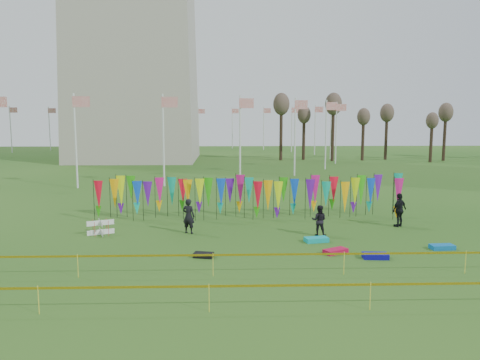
{
  "coord_description": "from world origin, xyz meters",
  "views": [
    {
      "loc": [
        -1.38,
        -19.87,
        5.94
      ],
      "look_at": [
        -0.57,
        6.0,
        2.5
      ],
      "focal_mm": 35.0,
      "sensor_mm": 36.0,
      "label": 1
    }
  ],
  "objects_px": {
    "person_right": "(399,210)",
    "kite_bag_red": "(335,251)",
    "box_kite": "(101,227)",
    "person_left": "(189,216)",
    "kite_bag_black": "(203,255)",
    "kite_bag_teal": "(442,247)",
    "kite_bag_blue": "(375,256)",
    "kite_bag_turquoise": "(316,240)",
    "person_mid": "(319,220)"
  },
  "relations": [
    {
      "from": "person_left",
      "to": "kite_bag_teal",
      "type": "bearing_deg",
      "value": -173.45
    },
    {
      "from": "person_right",
      "to": "kite_bag_turquoise",
      "type": "height_order",
      "value": "person_right"
    },
    {
      "from": "kite_bag_black",
      "to": "kite_bag_teal",
      "type": "relative_size",
      "value": 0.78
    },
    {
      "from": "box_kite",
      "to": "person_right",
      "type": "bearing_deg",
      "value": 4.78
    },
    {
      "from": "box_kite",
      "to": "kite_bag_black",
      "type": "relative_size",
      "value": 0.93
    },
    {
      "from": "person_left",
      "to": "person_right",
      "type": "bearing_deg",
      "value": -151.92
    },
    {
      "from": "person_mid",
      "to": "kite_bag_red",
      "type": "height_order",
      "value": "person_mid"
    },
    {
      "from": "person_right",
      "to": "kite_bag_red",
      "type": "xyz_separation_m",
      "value": [
        -4.69,
        -5.0,
        -0.83
      ]
    },
    {
      "from": "person_left",
      "to": "person_mid",
      "type": "height_order",
      "value": "person_left"
    },
    {
      "from": "person_left",
      "to": "kite_bag_teal",
      "type": "distance_m",
      "value": 12.28
    },
    {
      "from": "kite_bag_black",
      "to": "kite_bag_blue",
      "type": "bearing_deg",
      "value": -3.07
    },
    {
      "from": "kite_bag_turquoise",
      "to": "kite_bag_blue",
      "type": "xyz_separation_m",
      "value": [
        2.0,
        -2.74,
        -0.0
      ]
    },
    {
      "from": "box_kite",
      "to": "kite_bag_black",
      "type": "height_order",
      "value": "box_kite"
    },
    {
      "from": "person_mid",
      "to": "kite_bag_teal",
      "type": "height_order",
      "value": "person_mid"
    },
    {
      "from": "person_right",
      "to": "kite_bag_red",
      "type": "bearing_deg",
      "value": 12.47
    },
    {
      "from": "person_left",
      "to": "kite_bag_blue",
      "type": "height_order",
      "value": "person_left"
    },
    {
      "from": "kite_bag_turquoise",
      "to": "person_mid",
      "type": "bearing_deg",
      "value": 73.44
    },
    {
      "from": "person_right",
      "to": "kite_bag_teal",
      "type": "distance_m",
      "value": 4.58
    },
    {
      "from": "person_left",
      "to": "person_right",
      "type": "height_order",
      "value": "person_right"
    },
    {
      "from": "person_mid",
      "to": "kite_bag_red",
      "type": "relative_size",
      "value": 1.43
    },
    {
      "from": "kite_bag_blue",
      "to": "kite_bag_black",
      "type": "relative_size",
      "value": 1.27
    },
    {
      "from": "kite_bag_teal",
      "to": "kite_bag_blue",
      "type": "bearing_deg",
      "value": -159.57
    },
    {
      "from": "kite_bag_blue",
      "to": "kite_bag_black",
      "type": "height_order",
      "value": "kite_bag_blue"
    },
    {
      "from": "kite_bag_turquoise",
      "to": "kite_bag_teal",
      "type": "xyz_separation_m",
      "value": [
        5.5,
        -1.44,
        -0.01
      ]
    },
    {
      "from": "kite_bag_blue",
      "to": "kite_bag_red",
      "type": "bearing_deg",
      "value": 152.63
    },
    {
      "from": "kite_bag_black",
      "to": "kite_bag_teal",
      "type": "height_order",
      "value": "kite_bag_teal"
    },
    {
      "from": "person_mid",
      "to": "kite_bag_red",
      "type": "distance_m",
      "value": 3.26
    },
    {
      "from": "kite_bag_black",
      "to": "box_kite",
      "type": "bearing_deg",
      "value": 143.23
    },
    {
      "from": "person_left",
      "to": "kite_bag_blue",
      "type": "bearing_deg",
      "value": 173.11
    },
    {
      "from": "person_left",
      "to": "kite_bag_black",
      "type": "xyz_separation_m",
      "value": [
        0.95,
        -4.24,
        -0.81
      ]
    },
    {
      "from": "person_right",
      "to": "kite_bag_black",
      "type": "distance_m",
      "value": 11.85
    },
    {
      "from": "box_kite",
      "to": "kite_bag_teal",
      "type": "height_order",
      "value": "box_kite"
    },
    {
      "from": "kite_bag_teal",
      "to": "kite_bag_turquoise",
      "type": "bearing_deg",
      "value": 165.36
    },
    {
      "from": "kite_bag_teal",
      "to": "person_left",
      "type": "bearing_deg",
      "value": 164.23
    },
    {
      "from": "person_mid",
      "to": "kite_bag_black",
      "type": "bearing_deg",
      "value": 48.44
    },
    {
      "from": "person_right",
      "to": "kite_bag_blue",
      "type": "relative_size",
      "value": 1.76
    },
    {
      "from": "box_kite",
      "to": "person_right",
      "type": "relative_size",
      "value": 0.41
    },
    {
      "from": "kite_bag_blue",
      "to": "kite_bag_black",
      "type": "bearing_deg",
      "value": 176.93
    },
    {
      "from": "kite_bag_turquoise",
      "to": "kite_bag_blue",
      "type": "relative_size",
      "value": 1.06
    },
    {
      "from": "person_left",
      "to": "person_mid",
      "type": "xyz_separation_m",
      "value": [
        6.66,
        -0.67,
        -0.13
      ]
    },
    {
      "from": "person_mid",
      "to": "kite_bag_blue",
      "type": "height_order",
      "value": "person_mid"
    },
    {
      "from": "person_mid",
      "to": "kite_bag_turquoise",
      "type": "bearing_deg",
      "value": 89.81
    },
    {
      "from": "person_mid",
      "to": "kite_bag_turquoise",
      "type": "distance_m",
      "value": 1.45
    },
    {
      "from": "kite_bag_red",
      "to": "kite_bag_black",
      "type": "xyz_separation_m",
      "value": [
        -5.82,
        -0.4,
        -0.0
      ]
    },
    {
      "from": "kite_bag_blue",
      "to": "kite_bag_red",
      "type": "xyz_separation_m",
      "value": [
        -1.52,
        0.79,
        -0.01
      ]
    },
    {
      "from": "person_right",
      "to": "kite_bag_red",
      "type": "relative_size",
      "value": 1.7
    },
    {
      "from": "box_kite",
      "to": "person_mid",
      "type": "height_order",
      "value": "person_mid"
    },
    {
      "from": "kite_bag_teal",
      "to": "kite_bag_black",
      "type": "bearing_deg",
      "value": -175.2
    },
    {
      "from": "box_kite",
      "to": "person_left",
      "type": "xyz_separation_m",
      "value": [
        4.49,
        0.18,
        0.53
      ]
    },
    {
      "from": "kite_bag_red",
      "to": "kite_bag_black",
      "type": "height_order",
      "value": "kite_bag_red"
    }
  ]
}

